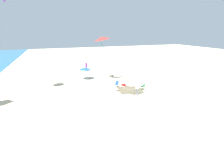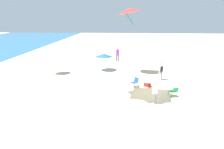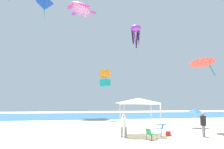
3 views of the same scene
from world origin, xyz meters
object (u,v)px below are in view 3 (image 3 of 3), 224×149
(person_by_tent, at_px, (203,122))
(kite_delta_red, at_px, (202,61))
(cooler_box, at_px, (168,133))
(person_kite_handler, at_px, (124,124))
(beach_umbrella, at_px, (195,111))
(kite_octopus_purple, at_px, (136,30))
(kite_box_orange, at_px, (105,78))
(canopy_tent, at_px, (139,101))
(folding_chair_left_of_tent, at_px, (161,128))
(kite_diamond_blue, at_px, (45,3))
(folding_chair_right_of_tent, at_px, (150,133))
(kite_turtle_pink, at_px, (81,9))

(person_by_tent, distance_m, kite_delta_red, 6.87)
(cooler_box, relative_size, person_kite_handler, 0.43)
(cooler_box, xyz_separation_m, person_by_tent, (2.24, -1.43, 0.89))
(beach_umbrella, bearing_deg, person_by_tent, -118.35)
(kite_octopus_purple, bearing_deg, beach_umbrella, 171.50)
(person_by_tent, xyz_separation_m, kite_delta_red, (2.44, 3.23, 5.55))
(cooler_box, height_order, kite_octopus_purple, kite_octopus_purple)
(kite_box_orange, bearing_deg, person_kite_handler, 40.94)
(canopy_tent, distance_m, kite_delta_red, 7.94)
(cooler_box, relative_size, kite_delta_red, 0.29)
(canopy_tent, height_order, cooler_box, canopy_tent)
(canopy_tent, xyz_separation_m, beach_umbrella, (7.64, 3.70, -0.93))
(canopy_tent, xyz_separation_m, folding_chair_left_of_tent, (2.04, 0.24, -2.24))
(canopy_tent, distance_m, beach_umbrella, 8.54)
(folding_chair_left_of_tent, bearing_deg, kite_box_orange, -134.15)
(cooler_box, bearing_deg, kite_octopus_purple, 80.23)
(beach_umbrella, distance_m, kite_diamond_blue, 33.21)
(person_by_tent, xyz_separation_m, kite_octopus_purple, (0.26, 15.92, 12.63))
(canopy_tent, distance_m, kite_box_orange, 17.46)
(canopy_tent, bearing_deg, folding_chair_right_of_tent, -93.29)
(kite_turtle_pink, bearing_deg, kite_box_orange, -137.28)
(kite_delta_red, bearing_deg, kite_box_orange, -66.34)
(beach_umbrella, distance_m, cooler_box, 7.31)
(beach_umbrella, relative_size, kite_box_orange, 0.75)
(kite_diamond_blue, height_order, kite_delta_red, kite_diamond_blue)
(beach_umbrella, distance_m, person_kite_handler, 10.44)
(canopy_tent, bearing_deg, cooler_box, -22.02)
(person_by_tent, distance_m, kite_diamond_blue, 36.24)
(folding_chair_left_of_tent, distance_m, kite_diamond_blue, 33.90)
(kite_diamond_blue, bearing_deg, canopy_tent, -64.47)
(folding_chair_left_of_tent, height_order, kite_turtle_pink, kite_turtle_pink)
(person_by_tent, xyz_separation_m, kite_turtle_pink, (-6.96, 28.99, 20.72))
(person_by_tent, height_order, kite_delta_red, kite_delta_red)
(folding_chair_left_of_tent, height_order, person_by_tent, person_by_tent)
(canopy_tent, bearing_deg, person_by_tent, -27.64)
(folding_chair_right_of_tent, height_order, kite_octopus_purple, kite_octopus_purple)
(beach_umbrella, xyz_separation_m, kite_box_orange, (-7.02, 13.32, 4.76))
(kite_octopus_purple, bearing_deg, folding_chair_left_of_tent, 143.73)
(kite_delta_red, xyz_separation_m, kite_octopus_purple, (-2.18, 12.70, 7.08))
(canopy_tent, distance_m, person_by_tent, 5.22)
(person_by_tent, height_order, kite_diamond_blue, kite_diamond_blue)
(beach_umbrella, xyz_separation_m, kite_turtle_pink, (-10.20, 22.99, 20.04))
(kite_diamond_blue, distance_m, kite_octopus_purple, 19.36)
(folding_chair_left_of_tent, distance_m, kite_box_orange, 17.90)
(folding_chair_right_of_tent, xyz_separation_m, kite_octopus_purple, (4.82, 16.35, 13.25))
(folding_chair_left_of_tent, distance_m, folding_chair_right_of_tent, 3.70)
(folding_chair_left_of_tent, distance_m, kite_turtle_pink, 34.30)
(kite_diamond_blue, bearing_deg, folding_chair_right_of_tent, -66.76)
(folding_chair_right_of_tent, height_order, person_kite_handler, person_kite_handler)
(folding_chair_left_of_tent, distance_m, person_kite_handler, 3.92)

